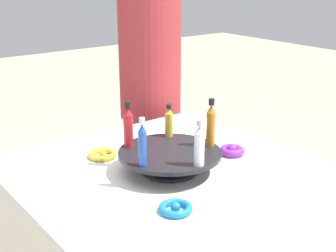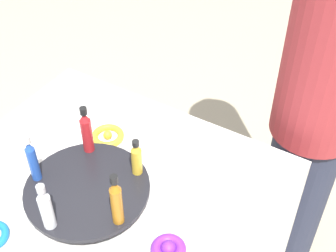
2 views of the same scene
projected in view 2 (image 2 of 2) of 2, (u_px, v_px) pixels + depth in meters
display_stand at (88, 192)px, 1.15m from camera, size 0.31×0.31×0.07m
bottle_blue at (32, 160)px, 1.12m from camera, size 0.02×0.02×0.14m
bottle_clear at (46, 208)px, 1.01m from camera, size 0.03×0.03×0.13m
bottle_amber at (116, 201)px, 1.02m from camera, size 0.03×0.03×0.15m
bottle_gold at (137, 158)px, 1.14m from camera, size 0.03×0.03×0.11m
bottle_red at (86, 131)px, 1.19m from camera, size 0.03×0.03×0.14m
ribbon_bow_gold at (108, 136)px, 1.36m from camera, size 0.09×0.09×0.03m
ribbon_bow_purple at (168, 249)px, 1.07m from camera, size 0.08×0.08×0.04m
person_figure at (322, 95)px, 1.39m from camera, size 0.27×0.27×1.60m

